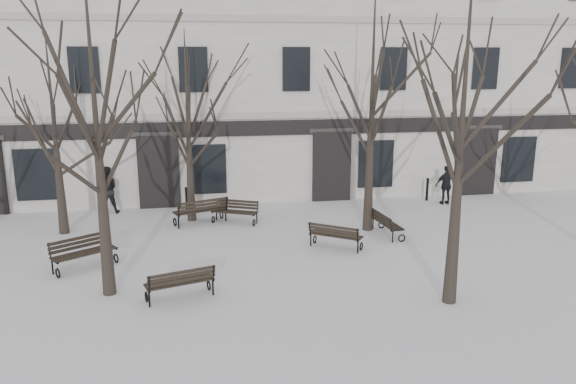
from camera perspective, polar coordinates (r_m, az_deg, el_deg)
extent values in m
plane|color=silver|center=(15.60, -1.37, -8.64)|extent=(100.00, 100.00, 0.00)
cube|color=silver|center=(27.36, -5.30, 12.76)|extent=(40.00, 10.00, 11.00)
cube|color=#A59F97|center=(22.47, -4.26, 7.73)|extent=(40.00, 0.12, 0.25)
cube|color=#A59F97|center=(22.39, -4.44, 17.19)|extent=(40.00, 0.12, 0.25)
cube|color=black|center=(22.51, -4.24, 6.46)|extent=(40.00, 0.10, 0.60)
cube|color=black|center=(23.49, -24.25, 1.63)|extent=(1.50, 0.14, 2.00)
cube|color=black|center=(22.73, -12.99, 2.00)|extent=(1.60, 0.22, 2.90)
cube|color=#2D2B28|center=(22.44, -13.20, 5.73)|extent=(1.90, 0.08, 0.18)
cube|color=black|center=(22.68, -8.20, 2.31)|extent=(1.50, 0.14, 2.00)
cube|color=black|center=(23.32, 4.44, 2.60)|extent=(1.60, 0.22, 2.90)
cube|color=#2D2B28|center=(23.05, 4.53, 6.25)|extent=(1.90, 0.08, 0.18)
cube|color=black|center=(23.84, 8.88, 2.85)|extent=(1.50, 0.14, 2.00)
cube|color=black|center=(25.64, 18.72, 2.93)|extent=(1.60, 0.22, 2.90)
cube|color=#2D2B28|center=(25.38, 19.02, 6.23)|extent=(1.90, 0.08, 0.18)
cube|color=black|center=(26.58, 22.35, 3.09)|extent=(1.50, 0.14, 2.00)
cube|color=black|center=(22.61, -19.99, 11.57)|extent=(1.10, 0.14, 1.70)
cube|color=black|center=(22.25, -9.60, 12.17)|extent=(1.10, 0.14, 1.70)
cube|color=black|center=(22.60, 0.84, 12.37)|extent=(1.10, 0.14, 1.70)
cube|color=black|center=(23.63, 10.65, 12.21)|extent=(1.10, 0.14, 1.70)
cube|color=black|center=(25.26, 19.41, 11.76)|extent=(1.10, 0.14, 1.70)
cube|color=black|center=(27.38, 26.93, 11.16)|extent=(1.10, 0.14, 1.70)
cone|color=black|center=(14.68, -18.14, -3.46)|extent=(0.34, 0.34, 3.54)
cone|color=black|center=(14.07, 16.50, -4.15)|extent=(0.34, 0.34, 3.50)
cone|color=black|center=(20.39, -22.10, -0.07)|extent=(0.34, 0.34, 2.85)
cone|color=black|center=(20.71, -9.88, 0.97)|extent=(0.34, 0.34, 2.87)
cone|color=black|center=(19.39, 8.23, 1.27)|extent=(0.34, 0.34, 3.60)
torus|color=black|center=(16.71, -22.34, -7.64)|extent=(0.20, 0.27, 0.29)
cylinder|color=black|center=(17.00, -22.81, -7.01)|extent=(0.05, 0.05, 0.45)
cube|color=black|center=(16.77, -22.67, -6.46)|extent=(0.35, 0.49, 0.05)
torus|color=black|center=(17.32, -17.07, -6.45)|extent=(0.20, 0.27, 0.29)
cylinder|color=black|center=(17.60, -17.62, -5.87)|extent=(0.05, 0.05, 0.45)
cube|color=black|center=(17.37, -17.41, -5.32)|extent=(0.35, 0.49, 0.05)
cube|color=black|center=(16.85, -19.69, -6.02)|extent=(1.55, 1.08, 0.04)
cube|color=black|center=(16.97, -19.89, -5.90)|extent=(1.55, 1.08, 0.04)
cube|color=black|center=(17.10, -20.07, -5.77)|extent=(1.55, 1.08, 0.04)
cube|color=black|center=(17.22, -20.26, -5.65)|extent=(1.55, 1.08, 0.04)
cube|color=black|center=(17.21, -20.35, -5.21)|extent=(1.52, 1.03, 0.09)
cube|color=black|center=(17.20, -20.41, -4.81)|extent=(1.52, 1.03, 0.09)
cube|color=black|center=(17.18, -20.47, -4.41)|extent=(1.52, 1.03, 0.09)
cylinder|color=black|center=(16.94, -23.04, -5.58)|extent=(0.11, 0.14, 0.50)
cylinder|color=black|center=(17.53, -17.83, -4.49)|extent=(0.11, 0.14, 0.50)
torus|color=black|center=(14.87, -8.06, -9.38)|extent=(0.13, 0.28, 0.27)
cylinder|color=black|center=(14.54, -7.64, -9.57)|extent=(0.05, 0.05, 0.43)
cube|color=black|center=(14.61, -7.88, -8.56)|extent=(0.20, 0.51, 0.05)
torus|color=black|center=(14.50, -14.19, -10.29)|extent=(0.13, 0.28, 0.27)
cylinder|color=black|center=(14.17, -13.90, -10.52)|extent=(0.05, 0.05, 0.43)
cube|color=black|center=(14.23, -14.11, -9.47)|extent=(0.20, 0.51, 0.05)
cube|color=black|center=(14.58, -11.18, -8.66)|extent=(1.65, 0.58, 0.03)
cube|color=black|center=(14.46, -11.04, -8.85)|extent=(1.65, 0.58, 0.03)
cube|color=black|center=(14.34, -10.89, -9.03)|extent=(1.65, 0.58, 0.03)
cube|color=black|center=(14.22, -10.75, -9.23)|extent=(1.65, 0.58, 0.03)
cube|color=black|center=(14.14, -10.73, -8.82)|extent=(1.64, 0.53, 0.09)
cube|color=black|center=(14.08, -10.72, -8.43)|extent=(1.64, 0.53, 0.09)
cube|color=black|center=(14.02, -10.72, -8.02)|extent=(1.64, 0.53, 0.09)
cylinder|color=black|center=(14.32, -7.59, -8.20)|extent=(0.08, 0.14, 0.47)
cylinder|color=black|center=(13.94, -13.93, -9.13)|extent=(0.08, 0.14, 0.47)
torus|color=black|center=(17.74, 7.45, -5.48)|extent=(0.19, 0.25, 0.27)
cylinder|color=black|center=(17.42, 7.11, -5.57)|extent=(0.05, 0.05, 0.42)
cube|color=black|center=(17.50, 7.31, -4.76)|extent=(0.33, 0.44, 0.05)
torus|color=black|center=(18.26, 2.75, -4.82)|extent=(0.19, 0.25, 0.27)
cylinder|color=black|center=(17.94, 2.33, -4.89)|extent=(0.05, 0.05, 0.42)
cube|color=black|center=(18.02, 2.55, -4.11)|extent=(0.33, 0.44, 0.05)
cube|color=black|center=(17.92, 5.13, -4.19)|extent=(1.41, 1.02, 0.03)
cube|color=black|center=(17.81, 4.98, -4.31)|extent=(1.41, 1.02, 0.03)
cube|color=black|center=(17.69, 4.83, -4.43)|extent=(1.41, 1.02, 0.03)
cube|color=black|center=(17.58, 4.68, -4.55)|extent=(1.41, 1.02, 0.03)
cube|color=black|center=(17.51, 4.64, -4.21)|extent=(1.38, 0.98, 0.08)
cube|color=black|center=(17.46, 4.63, -3.88)|extent=(1.38, 0.98, 0.08)
cube|color=black|center=(17.40, 4.61, -3.55)|extent=(1.38, 0.98, 0.08)
cylinder|color=black|center=(17.23, 7.07, -4.41)|extent=(0.11, 0.13, 0.46)
cylinder|color=black|center=(17.76, 2.25, -3.76)|extent=(0.11, 0.13, 0.46)
torus|color=black|center=(20.57, -7.61, -2.79)|extent=(0.15, 0.26, 0.27)
cylinder|color=black|center=(20.84, -7.27, -2.33)|extent=(0.05, 0.05, 0.41)
cube|color=black|center=(20.64, -7.46, -1.91)|extent=(0.25, 0.48, 0.05)
torus|color=black|center=(20.04, -3.48, -3.13)|extent=(0.15, 0.26, 0.27)
cylinder|color=black|center=(20.32, -3.19, -2.66)|extent=(0.05, 0.05, 0.41)
cube|color=black|center=(20.11, -3.35, -2.23)|extent=(0.25, 0.48, 0.05)
cube|color=black|center=(20.18, -5.63, -2.17)|extent=(1.54, 0.75, 0.03)
cube|color=black|center=(20.29, -5.50, -2.07)|extent=(1.54, 0.75, 0.03)
cube|color=black|center=(20.41, -5.38, -1.98)|extent=(1.54, 0.75, 0.03)
cube|color=black|center=(20.52, -5.25, -1.88)|extent=(1.54, 0.75, 0.03)
cube|color=black|center=(20.53, -5.23, -1.54)|extent=(1.52, 0.71, 0.08)
cube|color=black|center=(20.51, -5.21, -1.23)|extent=(1.52, 0.71, 0.08)
cube|color=black|center=(20.50, -5.20, -0.92)|extent=(1.52, 0.71, 0.08)
cylinder|color=black|center=(20.81, -7.23, -1.25)|extent=(0.09, 0.13, 0.46)
cylinder|color=black|center=(20.28, -3.14, -1.55)|extent=(0.09, 0.13, 0.46)
torus|color=black|center=(21.07, -6.78, -2.30)|extent=(0.17, 0.31, 0.31)
cylinder|color=black|center=(20.71, -6.35, -2.31)|extent=(0.05, 0.05, 0.48)
cube|color=black|center=(20.82, -6.59, -1.55)|extent=(0.27, 0.56, 0.05)
torus|color=black|center=(20.43, -11.42, -3.00)|extent=(0.17, 0.31, 0.31)
cylinder|color=black|center=(20.05, -11.06, -3.03)|extent=(0.05, 0.05, 0.48)
cube|color=black|center=(20.16, -11.28, -2.24)|extent=(0.27, 0.56, 0.05)
cube|color=black|center=(20.68, -9.15, -1.68)|extent=(1.82, 0.81, 0.04)
cube|color=black|center=(20.54, -8.99, -1.78)|extent=(1.82, 0.81, 0.04)
cube|color=black|center=(20.41, -8.83, -1.87)|extent=(1.82, 0.81, 0.04)
cube|color=black|center=(20.27, -8.67, -1.97)|extent=(1.82, 0.81, 0.04)
cube|color=black|center=(20.20, -8.63, -1.62)|extent=(1.80, 0.75, 0.10)
cube|color=black|center=(20.15, -8.62, -1.28)|extent=(1.80, 0.75, 0.10)
cube|color=black|center=(20.09, -8.61, -0.95)|extent=(1.80, 0.75, 0.10)
cylinder|color=black|center=(20.52, -6.28, -1.15)|extent=(0.10, 0.16, 0.53)
cylinder|color=black|center=(19.85, -11.03, -1.83)|extent=(0.10, 0.16, 0.53)
torus|color=black|center=(18.73, 11.48, -4.61)|extent=(0.27, 0.07, 0.26)
cylinder|color=black|center=(18.57, 10.58, -4.49)|extent=(0.05, 0.05, 0.41)
cube|color=black|center=(18.57, 11.07, -3.84)|extent=(0.50, 0.10, 0.05)
torus|color=black|center=(20.05, 9.49, -3.30)|extent=(0.27, 0.07, 0.26)
cylinder|color=black|center=(19.90, 8.64, -3.17)|extent=(0.05, 0.05, 0.41)
cube|color=black|center=(19.90, 9.09, -2.56)|extent=(0.50, 0.10, 0.05)
cube|color=black|center=(19.31, 10.58, -3.07)|extent=(0.26, 1.64, 0.03)
cube|color=black|center=(19.26, 10.24, -3.11)|extent=(0.26, 1.64, 0.03)
cube|color=black|center=(19.21, 9.90, -3.14)|extent=(0.26, 1.64, 0.03)
cube|color=black|center=(19.15, 9.55, -3.17)|extent=(0.26, 1.64, 0.03)
cube|color=black|center=(19.11, 9.47, -2.84)|extent=(0.21, 1.63, 0.08)
cube|color=black|center=(19.07, 9.43, -2.53)|extent=(0.21, 1.63, 0.08)
cube|color=black|center=(19.03, 9.39, -2.22)|extent=(0.21, 1.63, 0.08)
cylinder|color=black|center=(18.42, 10.43, -3.37)|extent=(0.13, 0.05, 0.45)
cylinder|color=black|center=(19.76, 8.49, -2.11)|extent=(0.13, 0.05, 0.45)
cylinder|color=black|center=(22.03, -10.25, -0.88)|extent=(0.11, 0.11, 0.93)
sphere|color=black|center=(21.91, -10.31, 0.35)|extent=(0.13, 0.13, 0.13)
cylinder|color=black|center=(24.16, 13.95, 0.18)|extent=(0.11, 0.11, 0.89)
sphere|color=black|center=(24.05, 14.02, 1.26)|extent=(0.12, 0.12, 0.12)
imported|color=black|center=(22.76, -17.80, -2.06)|extent=(1.00, 0.84, 1.84)
imported|color=black|center=(23.88, 15.67, -1.18)|extent=(0.94, 0.40, 1.60)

